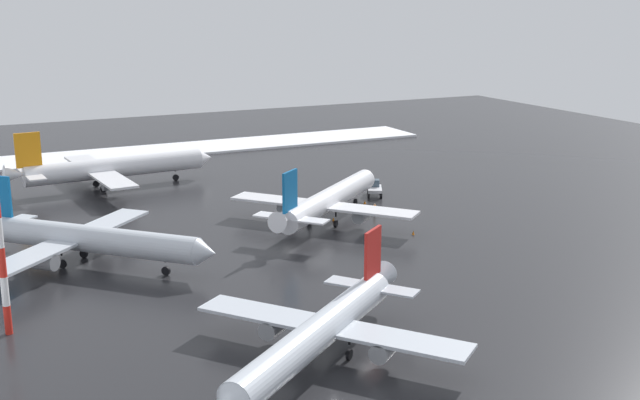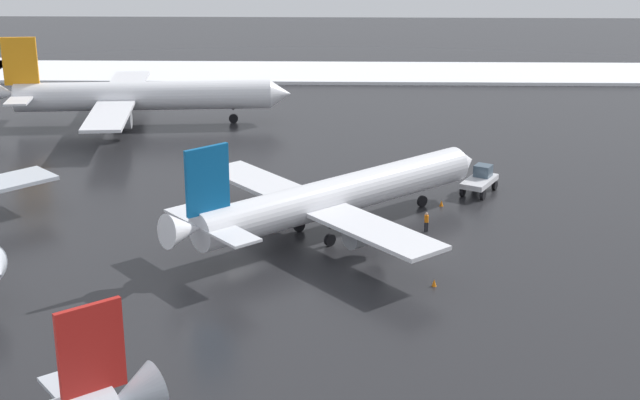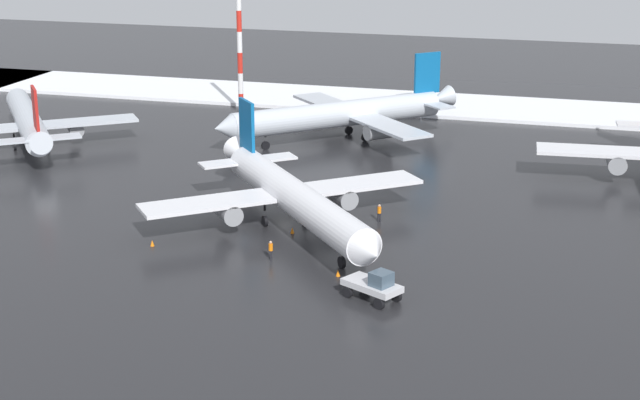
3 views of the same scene
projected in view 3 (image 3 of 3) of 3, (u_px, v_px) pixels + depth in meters
ground_plane at (279, 203)px, 98.06m from camera, size 240.00×240.00×0.00m
snow_bank_far at (387, 102)px, 143.77m from camera, size 152.00×16.00×0.48m
airplane_distant_tail at (293, 196)px, 89.44m from camera, size 25.05×27.24×9.82m
airplane_far_rear at (28, 121)px, 119.42m from camera, size 23.33×26.27×9.26m
airplane_foreground_jet at (343, 114)px, 122.03m from camera, size 26.64×26.18×10.02m
pushback_tug at (374, 285)px, 74.48m from camera, size 5.09×4.10×2.50m
ground_crew_near_tug at (271, 249)px, 82.73m from camera, size 0.36×0.36×1.71m
ground_crew_mid_apron at (379, 212)px, 92.32m from camera, size 0.36×0.36×1.71m
antenna_mast at (240, 53)px, 134.63m from camera, size 0.70×0.70×17.17m
traffic_cone_near_nose at (338, 273)px, 79.49m from camera, size 0.36×0.36×0.55m
traffic_cone_mid_line at (152, 243)px, 86.20m from camera, size 0.36×0.36×0.55m
traffic_cone_wingtip_side at (292, 230)px, 89.40m from camera, size 0.36×0.36×0.55m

